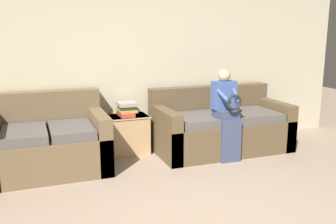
{
  "coord_description": "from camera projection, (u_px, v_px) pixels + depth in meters",
  "views": [
    {
      "loc": [
        -1.39,
        -2.28,
        1.65
      ],
      "look_at": [
        0.08,
        1.66,
        0.74
      ],
      "focal_mm": 40.0,
      "sensor_mm": 36.0,
      "label": 1
    }
  ],
  "objects": [
    {
      "name": "wall_back",
      "position": [
        134.0,
        59.0,
        5.2
      ],
      "size": [
        6.67,
        0.06,
        2.55
      ],
      "color": "#BCB293",
      "rests_on": "ground_plane"
    },
    {
      "name": "couch_main",
      "position": [
        220.0,
        128.0,
        5.28
      ],
      "size": [
        1.85,
        0.94,
        0.87
      ],
      "color": "brown",
      "rests_on": "ground_plane"
    },
    {
      "name": "couch_side",
      "position": [
        49.0,
        144.0,
        4.5
      ],
      "size": [
        1.36,
        0.99,
        0.92
      ],
      "color": "brown",
      "rests_on": "ground_plane"
    },
    {
      "name": "child_left_seated",
      "position": [
        227.0,
        111.0,
        4.81
      ],
      "size": [
        0.32,
        0.37,
        1.18
      ],
      "color": "#384260",
      "rests_on": "ground_plane"
    },
    {
      "name": "side_shelf",
      "position": [
        127.0,
        134.0,
        5.12
      ],
      "size": [
        0.59,
        0.39,
        0.53
      ],
      "color": "tan",
      "rests_on": "ground_plane"
    },
    {
      "name": "book_stack",
      "position": [
        127.0,
        109.0,
        5.04
      ],
      "size": [
        0.26,
        0.32,
        0.19
      ],
      "color": "#BC3833",
      "rests_on": "side_shelf"
    }
  ]
}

